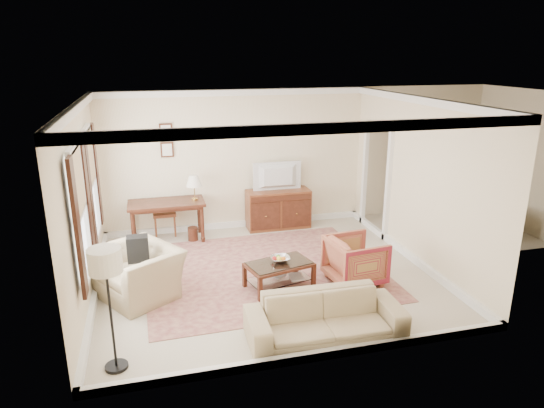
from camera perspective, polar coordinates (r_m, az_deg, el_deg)
name	(u,v)px	position (r m, az deg, el deg)	size (l,w,h in m)	color
room_shell	(264,129)	(7.54, -0.90, 8.84)	(5.51, 5.01, 2.91)	beige
annex_bedroom	(458,214)	(10.96, 21.04, -1.06)	(3.00, 2.70, 2.90)	beige
window_front	(80,214)	(6.91, -21.66, -1.05)	(0.12, 1.56, 1.80)	#CCB284
window_rear	(91,183)	(8.44, -20.52, 2.28)	(0.12, 1.56, 1.80)	#CCB284
doorway	(376,181)	(10.14, 12.11, 2.63)	(0.10, 1.12, 2.25)	white
rug	(263,271)	(8.41, -1.05, -7.84)	(3.96, 3.39, 0.01)	maroon
writing_desk	(167,207)	(9.72, -12.31, -0.36)	(1.47, 0.74, 0.80)	#4E2416
desk_chair	(164,210)	(10.10, -12.59, -0.71)	(0.45, 0.45, 1.05)	brown
desk_lamp	(194,188)	(9.65, -9.13, 1.92)	(0.32, 0.32, 0.50)	silver
framed_prints	(166,140)	(9.86, -12.32, 7.35)	(0.25, 0.04, 0.68)	#4E2416
sideboard	(278,209)	(10.31, 0.71, -0.58)	(1.34, 0.51, 0.82)	brown
tv	(278,168)	(10.05, 0.76, 4.27)	(0.98, 0.56, 0.13)	black
coffee_table	(279,268)	(7.73, 0.84, -7.59)	(1.13, 0.83, 0.43)	#4E2416
fruit_bowl	(280,258)	(7.70, 0.99, -6.40)	(0.42, 0.42, 0.10)	silver
book_a	(271,277)	(7.83, -0.08, -8.53)	(0.28, 0.04, 0.38)	brown
book_b	(290,277)	(7.82, 2.09, -8.60)	(0.28, 0.03, 0.38)	brown
striped_armchair	(356,258)	(7.97, 9.80, -6.29)	(0.82, 0.77, 0.85)	maroon
club_armchair	(138,265)	(7.68, -15.51, -6.88)	(1.19, 0.77, 1.04)	tan
backpack	(138,247)	(7.64, -15.52, -4.94)	(0.32, 0.22, 0.40)	black
sofa	(325,311)	(6.45, 6.30, -12.38)	(2.04, 0.60, 0.80)	tan
floor_lamp	(106,270)	(5.75, -18.97, -7.33)	(0.38, 0.38, 1.53)	black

